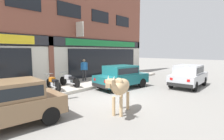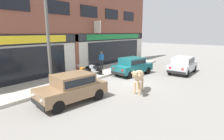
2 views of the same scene
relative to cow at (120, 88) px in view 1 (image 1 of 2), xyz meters
The scene contains 10 objects.
ground_plane 2.31m from the cow, 52.44° to the left, with size 90.00×90.00×0.00m, color gray.
sidewalk 5.62m from the cow, 76.78° to the left, with size 19.00×3.09×0.18m, color #B7AFA3.
shop_building 7.99m from the cow, 80.00° to the left, with size 23.00×1.40×8.92m.
cow is the anchor object (origin of this frame).
car_0 4.51m from the cow, 36.54° to the left, with size 3.78×2.14×1.46m.
car_1 6.83m from the cow, ahead, with size 3.63×1.64×1.46m.
car_2 3.85m from the cow, 149.32° to the left, with size 3.76×2.06×1.46m.
motorcycle_0 4.94m from the cow, 88.47° to the left, with size 0.59×1.80×0.88m.
motorcycle_1 5.18m from the cow, 75.38° to the left, with size 0.52×1.81×0.88m.
pedestrian 6.71m from the cow, 60.82° to the left, with size 0.43×0.32×1.60m.
Camera 1 is at (-6.47, -5.61, 2.41)m, focal length 28.00 mm.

